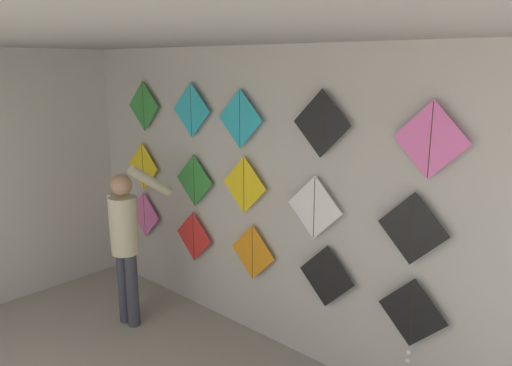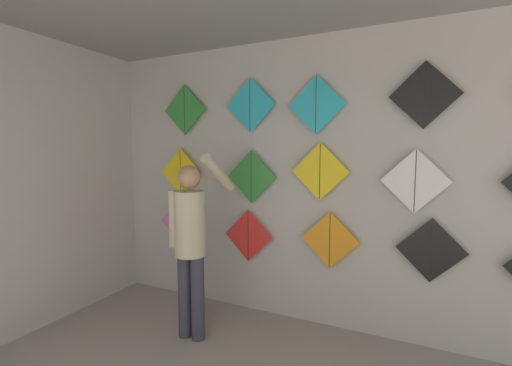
{
  "view_description": "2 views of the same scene",
  "coord_description": "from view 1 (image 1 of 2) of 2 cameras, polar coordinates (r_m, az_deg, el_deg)",
  "views": [
    {
      "loc": [
        3.12,
        0.6,
        2.65
      ],
      "look_at": [
        0.32,
        3.65,
        1.65
      ],
      "focal_mm": 35.0,
      "sensor_mm": 36.0,
      "label": 1
    },
    {
      "loc": [
        0.79,
        0.73,
        1.72
      ],
      "look_at": [
        -0.6,
        3.65,
        1.41
      ],
      "focal_mm": 24.0,
      "sensor_mm": 36.0,
      "label": 2
    }
  ],
  "objects": [
    {
      "name": "shopkeeper",
      "position": [
        5.19,
        -14.67,
        -5.87
      ],
      "size": [
        0.43,
        0.6,
        1.7
      ],
      "rotation": [
        0.0,
        0.0,
        0.07
      ],
      "color": "#383842",
      "rests_on": "ground"
    },
    {
      "name": "kite_5",
      "position": [
        5.93,
        -12.78,
        1.85
      ],
      "size": [
        0.55,
        0.01,
        0.55
      ],
      "color": "yellow"
    },
    {
      "name": "kite_1",
      "position": [
        5.44,
        -7.14,
        -6.08
      ],
      "size": [
        0.55,
        0.01,
        0.55
      ],
      "color": "red"
    },
    {
      "name": "kite_6",
      "position": [
        5.23,
        -7.08,
        0.28
      ],
      "size": [
        0.55,
        0.01,
        0.55
      ],
      "color": "#338C38"
    },
    {
      "name": "kite_13",
      "position": [
        4.05,
        7.46,
        6.74
      ],
      "size": [
        0.55,
        0.01,
        0.55
      ],
      "color": "black"
    },
    {
      "name": "kite_0",
      "position": [
        6.09,
        -12.62,
        -3.51
      ],
      "size": [
        0.55,
        0.01,
        0.55
      ],
      "color": "pink"
    },
    {
      "name": "kite_10",
      "position": [
        5.77,
        -12.73,
        8.56
      ],
      "size": [
        0.55,
        0.01,
        0.55
      ],
      "color": "#338C38"
    },
    {
      "name": "kite_4",
      "position": [
        4.04,
        17.37,
        -14.29
      ],
      "size": [
        0.55,
        0.04,
        0.69
      ],
      "color": "black"
    },
    {
      "name": "kite_7",
      "position": [
        4.7,
        -1.37,
        -0.25
      ],
      "size": [
        0.55,
        0.01,
        0.55
      ],
      "color": "yellow"
    },
    {
      "name": "kite_9",
      "position": [
        3.79,
        17.45,
        -5.02
      ],
      "size": [
        0.55,
        0.01,
        0.55
      ],
      "color": "black"
    },
    {
      "name": "back_panel",
      "position": [
        4.77,
        -0.2,
        -1.55
      ],
      "size": [
        5.73,
        0.06,
        2.8
      ],
      "primitive_type": "cube",
      "color": "#BCB7AD",
      "rests_on": "ground"
    },
    {
      "name": "kite_11",
      "position": [
        5.13,
        -7.41,
        8.26
      ],
      "size": [
        0.55,
        0.01,
        0.55
      ],
      "color": "#28B2C6"
    },
    {
      "name": "kite_2",
      "position": [
        4.83,
        -0.41,
        -7.93
      ],
      "size": [
        0.55,
        0.01,
        0.55
      ],
      "color": "orange"
    },
    {
      "name": "kite_14",
      "position": [
        3.61,
        19.34,
        4.66
      ],
      "size": [
        0.55,
        0.01,
        0.55
      ],
      "color": "pink"
    },
    {
      "name": "kite_3",
      "position": [
        4.34,
        8.03,
        -10.52
      ],
      "size": [
        0.55,
        0.01,
        0.55
      ],
      "color": "black"
    },
    {
      "name": "kite_12",
      "position": [
        4.63,
        -1.85,
        7.32
      ],
      "size": [
        0.55,
        0.01,
        0.55
      ],
      "color": "#28B2C6"
    },
    {
      "name": "kite_8",
      "position": [
        4.21,
        6.69,
        -2.82
      ],
      "size": [
        0.55,
        0.01,
        0.55
      ],
      "color": "white"
    },
    {
      "name": "ceiling_slab",
      "position": [
        3.41,
        -24.63,
        15.32
      ],
      "size": [
        5.73,
        4.75,
        0.04
      ],
      "primitive_type": "cube",
      "color": "gray"
    }
  ]
}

